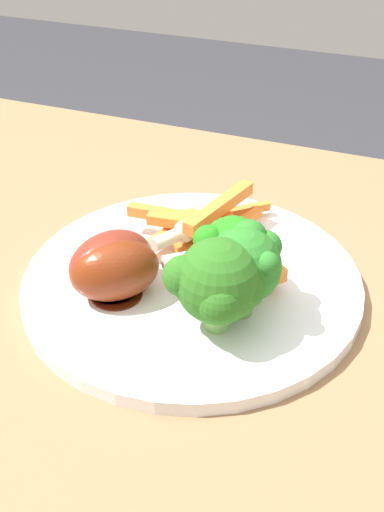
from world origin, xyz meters
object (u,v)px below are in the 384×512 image
(dining_table, at_px, (109,395))
(broccoli_floret_front, at_px, (231,250))
(broccoli_floret_back, at_px, (218,280))
(chicken_drumstick_near, at_px, (118,259))
(dinner_plate, at_px, (192,282))
(broccoli_floret_middle, at_px, (245,263))
(carrot_fries_pile, at_px, (215,231))
(chicken_drumstick_far, at_px, (121,269))

(dining_table, xyz_separation_m, broccoli_floret_front, (-0.10, -0.03, 0.17))
(dining_table, xyz_separation_m, broccoli_floret_back, (-0.11, 0.01, 0.17))
(chicken_drumstick_near, bearing_deg, dinner_plate, -148.73)
(dining_table, height_order, broccoli_floret_middle, broccoli_floret_middle)
(broccoli_floret_back, bearing_deg, dining_table, -6.16)
(broccoli_floret_front, relative_size, broccoli_floret_middle, 0.89)
(broccoli_floret_front, height_order, carrot_fries_pile, broccoli_floret_front)
(chicken_drumstick_far, bearing_deg, dining_table, -7.65)
(dinner_plate, distance_m, carrot_fries_pile, 0.05)
(dining_table, relative_size, carrot_fries_pile, 6.46)
(dinner_plate, xyz_separation_m, carrot_fries_pile, (-0.00, -0.05, 0.02))
(broccoli_floret_front, relative_size, carrot_fries_pile, 0.41)
(broccoli_floret_front, xyz_separation_m, broccoli_floret_back, (-0.00, 0.04, 0.00))
(dining_table, bearing_deg, broccoli_floret_back, 173.84)
(dining_table, relative_size, broccoli_floret_back, 13.28)
(broccoli_floret_front, bearing_deg, carrot_fries_pile, -60.39)
(chicken_drumstick_far, bearing_deg, broccoli_floret_middle, -170.87)
(dining_table, height_order, dinner_plate, dinner_plate)
(broccoli_floret_middle, relative_size, chicken_drumstick_near, 0.62)
(broccoli_floret_back, relative_size, chicken_drumstick_near, 0.66)
(dining_table, distance_m, chicken_drumstick_far, 0.16)
(carrot_fries_pile, xyz_separation_m, chicken_drumstick_far, (0.04, 0.09, 0.01))
(broccoli_floret_back, height_order, carrot_fries_pile, broccoli_floret_back)
(dinner_plate, relative_size, broccoli_floret_middle, 3.88)
(dining_table, relative_size, chicken_drumstick_near, 8.75)
(dining_table, bearing_deg, carrot_fries_pile, -128.65)
(dinner_plate, bearing_deg, broccoli_floret_middle, 152.88)
(broccoli_floret_middle, bearing_deg, chicken_drumstick_near, 2.32)
(dinner_plate, height_order, broccoli_floret_back, broccoli_floret_back)
(dinner_plate, bearing_deg, dining_table, 29.51)
(dining_table, bearing_deg, broccoli_floret_front, -163.24)
(dinner_plate, distance_m, broccoli_floret_front, 0.06)
(broccoli_floret_front, distance_m, chicken_drumstick_near, 0.09)
(broccoli_floret_front, height_order, broccoli_floret_back, broccoli_floret_back)
(chicken_drumstick_near, bearing_deg, broccoli_floret_back, 168.03)
(broccoli_floret_middle, distance_m, carrot_fries_pile, 0.10)
(broccoli_floret_middle, relative_size, carrot_fries_pile, 0.46)
(broccoli_floret_back, bearing_deg, chicken_drumstick_far, -5.69)
(dinner_plate, bearing_deg, broccoli_floret_back, 128.32)
(broccoli_floret_middle, relative_size, chicken_drumstick_far, 0.65)
(dinner_plate, height_order, chicken_drumstick_far, chicken_drumstick_far)
(broccoli_floret_middle, distance_m, chicken_drumstick_near, 0.11)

